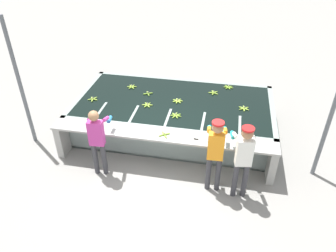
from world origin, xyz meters
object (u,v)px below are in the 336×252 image
worker_2 (243,155)px  support_post_right (332,113)px  banana_bunch_floating_1 (228,87)px  banana_bunch_floating_4 (214,93)px  banana_bunch_floating_5 (147,105)px  banana_bunch_floating_2 (148,93)px  worker_0 (97,137)px  banana_bunch_ledge_0 (164,135)px  support_post_left (20,85)px  worker_1 (216,149)px  knife_0 (199,140)px  banana_bunch_floating_8 (178,101)px  knife_1 (90,128)px  banana_bunch_floating_3 (132,87)px  banana_bunch_floating_6 (176,115)px  banana_bunch_floating_7 (244,108)px  banana_bunch_floating_0 (93,99)px

worker_2 → support_post_right: size_ratio=0.53×
banana_bunch_floating_1 → banana_bunch_floating_4: bearing=-132.4°
banana_bunch_floating_5 → banana_bunch_floating_2: bearing=102.6°
worker_0 → banana_bunch_ledge_0: 1.44m
worker_2 → banana_bunch_floating_5: (-2.38, 1.78, -0.15)m
banana_bunch_floating_5 → support_post_left: (-2.81, -0.85, 0.71)m
worker_2 → banana_bunch_floating_2: 3.46m
worker_1 → banana_bunch_floating_4: (-0.24, 2.68, -0.16)m
worker_0 → knife_0: worker_0 is taller
banana_bunch_floating_8 → knife_1: 2.36m
support_post_left → worker_1: bearing=-10.3°
banana_bunch_ledge_0 → banana_bunch_floating_3: bearing=123.0°
banana_bunch_floating_2 → knife_0: banana_bunch_floating_2 is taller
banana_bunch_floating_5 → banana_bunch_ledge_0: (0.69, -1.19, 0.00)m
worker_0 → banana_bunch_floating_2: (0.54, 2.27, -0.09)m
banana_bunch_floating_6 → knife_0: size_ratio=0.80×
banana_bunch_floating_7 → banana_bunch_floating_8: (-1.68, 0.06, -0.00)m
banana_bunch_floating_2 → worker_2: bearing=-43.4°
banana_bunch_floating_2 → banana_bunch_floating_3: bearing=150.9°
banana_bunch_floating_6 → knife_0: (0.66, -0.87, -0.01)m
banana_bunch_floating_0 → banana_bunch_floating_6: bearing=-9.3°
banana_bunch_floating_0 → knife_1: size_ratio=0.83×
worker_2 → banana_bunch_floating_6: worker_2 is taller
banana_bunch_floating_3 → banana_bunch_floating_7: same height
worker_1 → banana_bunch_floating_7: worker_1 is taller
banana_bunch_floating_1 → banana_bunch_ledge_0: (-1.28, -2.59, 0.00)m
banana_bunch_floating_7 → banana_bunch_floating_6: bearing=-157.9°
worker_2 → banana_bunch_floating_7: worker_2 is taller
banana_bunch_floating_2 → banana_bunch_floating_4: (1.72, 0.39, -0.00)m
banana_bunch_floating_1 → banana_bunch_floating_7: size_ratio=0.99×
banana_bunch_floating_3 → support_post_left: support_post_left is taller
banana_bunch_ledge_0 → support_post_left: 3.58m
banana_bunch_floating_2 → knife_1: 2.04m
knife_0 → support_post_left: 4.34m
banana_bunch_floating_4 → banana_bunch_floating_5: (-1.59, -0.98, -0.00)m
knife_1 → banana_bunch_floating_4: bearing=40.3°
banana_bunch_floating_7 → support_post_left: support_post_left is taller
worker_0 → support_post_left: 2.37m
banana_bunch_ledge_0 → knife_0: bearing=-1.8°
worker_0 → worker_2: size_ratio=0.96×
banana_bunch_floating_4 → support_post_left: bearing=-157.4°
worker_0 → support_post_right: support_post_right is taller
banana_bunch_ledge_0 → knife_0: banana_bunch_ledge_0 is taller
worker_1 → banana_bunch_ledge_0: bearing=156.1°
banana_bunch_floating_4 → banana_bunch_floating_5: same height
banana_bunch_floating_4 → banana_bunch_floating_7: bearing=-40.4°
banana_bunch_floating_0 → banana_bunch_floating_8: 2.20m
banana_bunch_floating_6 → banana_bunch_floating_8: size_ratio=1.00×
worker_1 → knife_0: size_ratio=4.86×
banana_bunch_floating_5 → banana_bunch_ledge_0: banana_bunch_ledge_0 is taller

